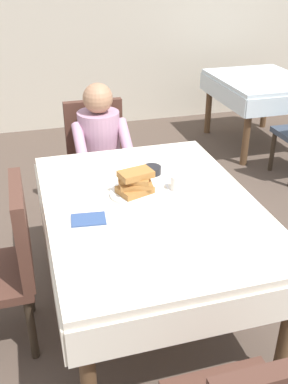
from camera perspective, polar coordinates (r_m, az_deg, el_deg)
name	(u,v)px	position (r m, az deg, el deg)	size (l,w,h in m)	color
ground_plane	(150,308)	(2.80, 0.76, -14.63)	(14.00, 14.00, 0.00)	brown
dining_table_main	(151,217)	(2.40, 0.86, -3.20)	(1.12, 1.52, 0.74)	silver
chair_diner	(98,155)	(3.46, -5.96, 4.73)	(0.44, 0.45, 0.93)	#4C2D23
diner_person	(101,146)	(3.26, -5.58, 5.90)	(0.40, 0.43, 1.12)	#B2849E
chair_left_side	(6,259)	(2.40, -17.27, -8.15)	(0.45, 0.44, 0.93)	#4C2D23
plate_breakfast	(135,193)	(2.43, -1.12, -0.14)	(0.28, 0.28, 0.02)	white
breakfast_stack	(135,182)	(2.40, -1.12, 1.28)	(0.21, 0.20, 0.12)	#A36B33
cup_coffee	(178,183)	(2.47, 4.34, 1.17)	(0.11, 0.08, 0.08)	white
bowl_butter	(152,170)	(2.65, 1.01, 2.82)	(0.11, 0.11, 0.04)	black
fork_left_of_plate	(102,200)	(2.38, -5.43, -1.07)	(0.18, 0.01, 0.01)	silver
knife_right_of_plate	(169,191)	(2.46, 3.27, 0.11)	(0.20, 0.01, 0.01)	silver
spoon_near_edge	(160,227)	(2.15, 2.06, -4.45)	(0.15, 0.01, 0.01)	silver
napkin_folded	(88,219)	(2.22, -7.11, -3.49)	(0.17, 0.12, 0.01)	#334C7F
background_table_far	(260,89)	(5.01, 14.65, 12.63)	(0.92, 1.12, 0.74)	silver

